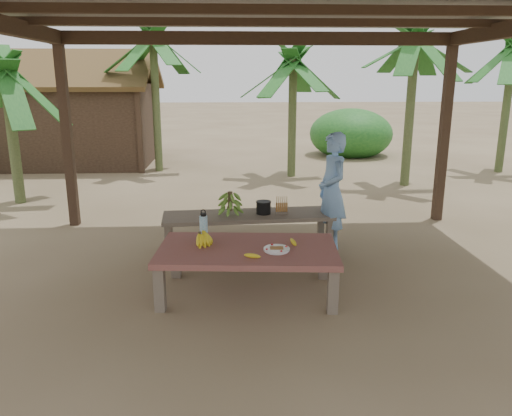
{
  "coord_description": "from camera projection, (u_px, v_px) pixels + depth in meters",
  "views": [
    {
      "loc": [
        -0.43,
        -5.1,
        2.17
      ],
      "look_at": [
        -0.16,
        0.1,
        0.8
      ],
      "focal_mm": 35.0,
      "sensor_mm": 36.0,
      "label": 1
    }
  ],
  "objects": [
    {
      "name": "ground",
      "position": [
        271.0,
        280.0,
        5.5
      ],
      "size": [
        80.0,
        80.0,
        0.0
      ],
      "primitive_type": "plane",
      "color": "brown",
      "rests_on": "ground"
    },
    {
      "name": "pavilion",
      "position": [
        272.0,
        12.0,
        4.78
      ],
      "size": [
        6.6,
        5.6,
        2.95
      ],
      "color": "black",
      "rests_on": "ground"
    },
    {
      "name": "work_table",
      "position": [
        248.0,
        254.0,
        5.06
      ],
      "size": [
        1.87,
        1.14,
        0.5
      ],
      "rotation": [
        0.0,
        0.0,
        -0.08
      ],
      "color": "brown",
      "rests_on": "ground"
    },
    {
      "name": "bench",
      "position": [
        248.0,
        218.0,
        6.48
      ],
      "size": [
        2.24,
        0.76,
        0.45
      ],
      "rotation": [
        0.0,
        0.0,
        0.08
      ],
      "color": "brown",
      "rests_on": "ground"
    },
    {
      "name": "ripe_banana_bunch",
      "position": [
        200.0,
        238.0,
        5.12
      ],
      "size": [
        0.31,
        0.29,
        0.15
      ],
      "primitive_type": null,
      "rotation": [
        0.0,
        0.0,
        -0.39
      ],
      "color": "yellow",
      "rests_on": "work_table"
    },
    {
      "name": "plate",
      "position": [
        277.0,
        249.0,
        4.94
      ],
      "size": [
        0.26,
        0.26,
        0.04
      ],
      "color": "white",
      "rests_on": "work_table"
    },
    {
      "name": "loose_banana_front",
      "position": [
        252.0,
        256.0,
        4.75
      ],
      "size": [
        0.17,
        0.06,
        0.04
      ],
      "primitive_type": "ellipsoid",
      "rotation": [
        0.0,
        0.0,
        1.47
      ],
      "color": "yellow",
      "rests_on": "work_table"
    },
    {
      "name": "loose_banana_side",
      "position": [
        293.0,
        242.0,
        5.14
      ],
      "size": [
        0.06,
        0.17,
        0.04
      ],
      "primitive_type": "ellipsoid",
      "rotation": [
        0.0,
        0.0,
        0.12
      ],
      "color": "yellow",
      "rests_on": "work_table"
    },
    {
      "name": "water_flask",
      "position": [
        204.0,
        226.0,
        5.31
      ],
      "size": [
        0.09,
        0.09,
        0.32
      ],
      "color": "#409CCA",
      "rests_on": "work_table"
    },
    {
      "name": "green_banana_stalk",
      "position": [
        230.0,
        203.0,
        6.4
      ],
      "size": [
        0.3,
        0.3,
        0.32
      ],
      "primitive_type": null,
      "rotation": [
        0.0,
        0.0,
        0.08
      ],
      "color": "#598C2D",
      "rests_on": "bench"
    },
    {
      "name": "cooking_pot",
      "position": [
        264.0,
        208.0,
        6.46
      ],
      "size": [
        0.19,
        0.19,
        0.16
      ],
      "primitive_type": "cylinder",
      "color": "black",
      "rests_on": "bench"
    },
    {
      "name": "skewer_rack",
      "position": [
        282.0,
        205.0,
        6.44
      ],
      "size": [
        0.19,
        0.09,
        0.24
      ],
      "primitive_type": null,
      "rotation": [
        0.0,
        0.0,
        0.08
      ],
      "color": "#A57F47",
      "rests_on": "bench"
    },
    {
      "name": "woman",
      "position": [
        332.0,
        191.0,
        6.4
      ],
      "size": [
        0.46,
        0.61,
        1.51
      ],
      "primitive_type": "imported",
      "rotation": [
        0.0,
        0.0,
        -1.38
      ],
      "color": "#709CD5",
      "rests_on": "ground"
    },
    {
      "name": "hut",
      "position": [
        71.0,
        120.0,
        12.72
      ],
      "size": [
        4.4,
        3.43,
        2.85
      ],
      "color": "black",
      "rests_on": "ground"
    },
    {
      "name": "banana_plant_ne",
      "position": [
        415.0,
        51.0,
        9.67
      ],
      "size": [
        1.8,
        1.8,
        3.14
      ],
      "color": "#596638",
      "rests_on": "ground"
    },
    {
      "name": "banana_plant_n",
      "position": [
        293.0,
        73.0,
        10.7
      ],
      "size": [
        1.8,
        1.8,
        2.74
      ],
      "color": "#596638",
      "rests_on": "ground"
    },
    {
      "name": "banana_plant_nw",
      "position": [
        153.0,
        48.0,
        11.21
      ],
      "size": [
        1.8,
        1.8,
        3.29
      ],
      "color": "#596638",
      "rests_on": "ground"
    },
    {
      "name": "banana_plant_w",
      "position": [
        7.0,
        87.0,
        8.39
      ],
      "size": [
        1.8,
        1.8,
        2.48
      ],
      "color": "#596638",
      "rests_on": "ground"
    },
    {
      "name": "banana_plant_far",
      "position": [
        512.0,
        60.0,
        11.15
      ],
      "size": [
        1.8,
        1.8,
        3.02
      ],
      "color": "#596638",
      "rests_on": "ground"
    }
  ]
}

